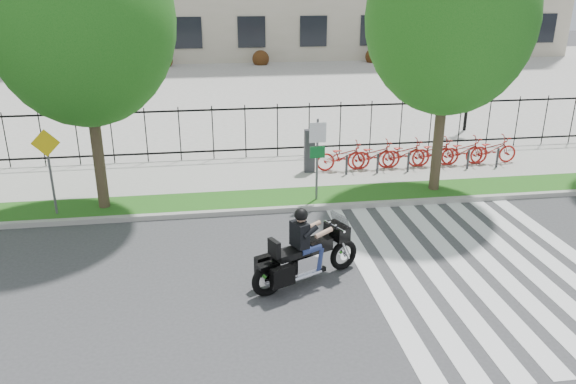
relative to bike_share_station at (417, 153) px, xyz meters
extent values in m
plane|color=#37373A|center=(-5.93, -7.20, -0.66)|extent=(120.00, 120.00, 0.00)
cube|color=#9C9B93|center=(-5.93, -3.10, -0.58)|extent=(60.00, 0.20, 0.15)
cube|color=#194C13|center=(-5.93, -2.25, -0.58)|extent=(60.00, 1.50, 0.15)
cube|color=gray|center=(-5.93, 0.25, -0.58)|extent=(60.00, 3.50, 0.15)
cube|color=gray|center=(-5.93, 17.80, -0.61)|extent=(80.00, 34.00, 0.10)
cylinder|color=black|center=(4.07, 4.80, 1.34)|extent=(0.14, 0.14, 4.00)
cylinder|color=black|center=(4.07, 4.80, 3.24)|extent=(0.06, 0.70, 0.70)
sphere|color=white|center=(3.72, 4.80, 3.34)|extent=(0.36, 0.36, 0.36)
sphere|color=white|center=(4.42, 4.80, 3.34)|extent=(0.36, 0.36, 0.36)
cylinder|color=#3A2D20|center=(-10.46, -2.25, 1.40)|extent=(0.32, 0.32, 3.82)
ellipsoid|color=#155A14|center=(-10.46, -2.25, 4.79)|extent=(4.93, 4.93, 5.66)
cylinder|color=#3A2D20|center=(-0.25, -2.25, 1.38)|extent=(0.32, 0.32, 3.78)
ellipsoid|color=#155A14|center=(-0.25, -2.25, 4.75)|extent=(4.90, 4.90, 5.63)
cube|color=#2D2D33|center=(-3.88, 0.00, 0.24)|extent=(0.35, 0.25, 1.50)
imported|color=#B01E18|center=(-2.68, 0.00, 0.00)|extent=(1.92, 0.67, 1.01)
cylinder|color=#2D2D33|center=(-2.68, -0.50, -0.16)|extent=(0.08, 0.08, 0.70)
imported|color=#B01E18|center=(-1.58, 0.00, 0.00)|extent=(1.92, 0.67, 1.01)
cylinder|color=#2D2D33|center=(-1.58, -0.50, -0.16)|extent=(0.08, 0.08, 0.70)
imported|color=#B01E18|center=(-0.48, 0.00, 0.00)|extent=(1.92, 0.67, 1.01)
cylinder|color=#2D2D33|center=(-0.48, -0.50, -0.16)|extent=(0.08, 0.08, 0.70)
imported|color=#B01E18|center=(0.62, 0.00, 0.00)|extent=(1.92, 0.67, 1.01)
cylinder|color=#2D2D33|center=(0.62, -0.50, -0.16)|extent=(0.08, 0.08, 0.70)
imported|color=#B01E18|center=(1.72, 0.00, 0.00)|extent=(1.92, 0.67, 1.01)
cylinder|color=#2D2D33|center=(1.72, -0.50, -0.16)|extent=(0.08, 0.08, 0.70)
imported|color=#B01E18|center=(2.82, 0.00, 0.00)|extent=(1.92, 0.67, 1.01)
cylinder|color=#2D2D33|center=(2.82, -0.50, -0.16)|extent=(0.08, 0.08, 0.70)
cylinder|color=#59595B|center=(-4.15, -2.60, 0.74)|extent=(0.07, 0.07, 2.50)
cube|color=white|center=(-4.15, -2.64, 1.59)|extent=(0.50, 0.03, 0.60)
cube|color=#0C6626|center=(-4.15, -2.64, 0.99)|extent=(0.45, 0.03, 0.35)
cylinder|color=#59595B|center=(-11.73, -2.60, 0.69)|extent=(0.07, 0.07, 2.40)
cube|color=yellow|center=(-11.73, -2.64, 1.59)|extent=(0.78, 0.03, 0.78)
torus|color=black|center=(-4.32, -6.76, -0.29)|extent=(0.74, 0.45, 0.76)
torus|color=black|center=(-6.21, -7.64, -0.29)|extent=(0.79, 0.49, 0.80)
cube|color=black|center=(-4.52, -6.85, 0.38)|extent=(0.55, 0.68, 0.33)
cube|color=#26262B|center=(-4.45, -6.82, 0.63)|extent=(0.38, 0.57, 0.33)
cube|color=silver|center=(-5.31, -7.22, -0.16)|extent=(0.75, 0.61, 0.44)
cube|color=black|center=(-5.02, -7.08, 0.20)|extent=(0.70, 0.59, 0.28)
cube|color=black|center=(-5.66, -7.38, 0.17)|extent=(0.86, 0.68, 0.15)
cube|color=black|center=(-6.06, -7.57, 0.42)|extent=(0.26, 0.38, 0.37)
cube|color=black|center=(-5.92, -7.87, -0.11)|extent=(0.57, 0.39, 0.44)
cube|color=black|center=(-6.20, -7.27, -0.11)|extent=(0.57, 0.39, 0.44)
cube|color=black|center=(-5.46, -7.29, 0.57)|extent=(0.42, 0.51, 0.57)
sphere|color=tan|center=(-5.43, -7.28, 0.98)|extent=(0.25, 0.25, 0.25)
sphere|color=black|center=(-5.43, -7.28, 1.03)|extent=(0.30, 0.30, 0.30)
camera|label=1|loc=(-7.35, -18.23, 5.79)|focal=35.00mm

